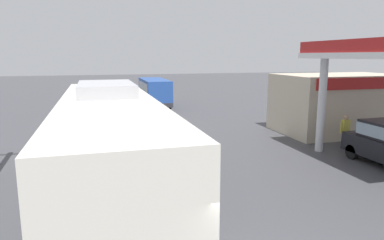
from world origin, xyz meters
name	(u,v)px	position (x,y,z in m)	size (l,w,h in m)	color
ground	(135,119)	(0.00, 20.00, 0.00)	(120.00, 120.00, 0.00)	#424247
lane_divider_stripe	(145,133)	(0.00, 15.00, 0.00)	(0.16, 50.00, 0.01)	#D8CC4C
coach_bus_main	(110,155)	(-2.37, 4.72, 1.72)	(2.60, 11.04, 3.69)	silver
gas_station_roadside	(365,91)	(11.17, 10.36, 2.63)	(9.10, 11.95, 5.10)	#B21E1E
minibus_opposing_lane	(155,90)	(2.37, 25.26, 1.47)	(2.04, 6.13, 2.44)	#264C9E
pedestrian_near_pump	(345,130)	(8.94, 8.94, 0.93)	(0.55, 0.22, 1.66)	#33333F
car_trailing_behind_bus	(100,100)	(-2.31, 23.60, 1.01)	(1.70, 4.20, 1.82)	olive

